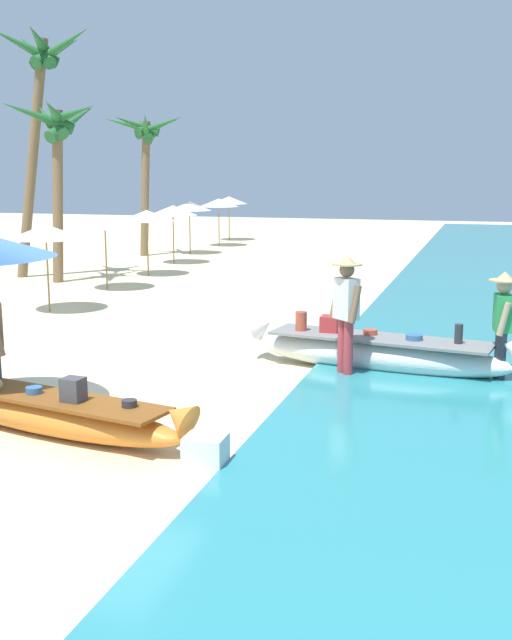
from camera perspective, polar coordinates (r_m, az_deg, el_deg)
name	(u,v)px	position (r m, az deg, el deg)	size (l,w,h in m)	color
ground_plane	(89,401)	(10.80, -12.07, -5.77)	(80.00, 80.00, 0.00)	beige
boat_orange_foreground	(47,412)	(9.57, -14.96, -6.46)	(4.10, 1.40, 0.73)	orange
boat_white_midground	(378,352)	(12.11, 8.88, -2.34)	(4.36, 1.41, 0.85)	white
person_vendor_hatted	(346,308)	(11.44, 6.58, 0.85)	(0.55, 0.51, 1.85)	#B2383D
person_vendor_assistant	(502,320)	(11.71, 17.51, 0.02)	(0.44, 0.57, 1.64)	#333842
parasol_row_0	(46,232)	(17.48, -15.08, 6.24)	(1.60, 1.60, 1.91)	#8E6B47
parasol_row_1	(105,222)	(20.47, -10.96, 7.04)	(1.60, 1.60, 1.91)	#8E6B47
parasol_row_2	(147,216)	(23.07, -7.96, 7.54)	(1.60, 1.60, 1.91)	#8E6B47
parasol_row_3	(173,210)	(25.98, -6.07, 7.95)	(1.60, 1.60, 1.91)	#8E6B47
parasol_row_4	(189,206)	(28.93, -4.87, 8.27)	(1.60, 1.60, 1.91)	#8E6B47
parasol_row_5	(219,203)	(31.91, -2.73, 8.53)	(1.60, 1.60, 1.91)	#8E6B47
parasol_row_6	(229,200)	(34.56, -1.98, 8.72)	(1.60, 1.60, 1.91)	#8E6B47
palm_tree_tall_inland	(57,137)	(22.01, -14.31, 12.81)	(2.31, 3.03, 4.95)	brown
palm_tree_leaning_seaward	(145,140)	(28.42, -8.06, 12.88)	(3.07, 2.71, 5.04)	brown
palm_tree_mid_cluster	(40,82)	(23.12, -15.47, 16.36)	(2.84, 2.77, 6.91)	brown
cooler_box	(206,454)	(8.15, -3.69, -9.69)	(0.42, 0.36, 0.38)	silver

